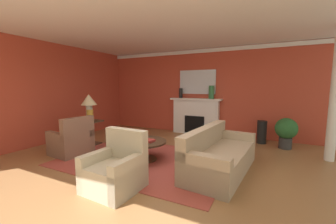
% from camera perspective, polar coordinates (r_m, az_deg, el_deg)
% --- Properties ---
extents(ground_plane, '(9.59, 9.59, 0.00)m').
position_cam_1_polar(ground_plane, '(4.54, -3.60, -14.50)').
color(ground_plane, olive).
extents(wall_fireplace, '(7.98, 0.12, 2.94)m').
position_cam_1_polar(wall_fireplace, '(7.39, 9.75, 5.45)').
color(wall_fireplace, '#B7422D').
rests_on(wall_fireplace, ground_plane).
extents(wall_window, '(0.12, 7.32, 2.94)m').
position_cam_1_polar(wall_window, '(7.08, -29.73, 4.55)').
color(wall_window, '#B7422D').
rests_on(wall_window, ground_plane).
extents(ceiling_panel, '(7.98, 7.32, 0.06)m').
position_cam_1_polar(ceiling_panel, '(4.67, -1.91, 23.27)').
color(ceiling_panel, white).
extents(crown_moulding, '(7.98, 0.08, 0.12)m').
position_cam_1_polar(crown_moulding, '(7.40, 9.80, 16.26)').
color(crown_moulding, white).
extents(area_rug, '(3.68, 2.58, 0.01)m').
position_cam_1_polar(area_rug, '(4.88, -6.45, -12.91)').
color(area_rug, '#993D33').
rests_on(area_rug, ground_plane).
extents(fireplace, '(1.80, 0.35, 1.26)m').
position_cam_1_polar(fireplace, '(7.33, 7.60, -1.43)').
color(fireplace, white).
rests_on(fireplace, ground_plane).
extents(mantel_mirror, '(1.29, 0.04, 0.82)m').
position_cam_1_polar(mantel_mirror, '(7.36, 8.06, 8.17)').
color(mantel_mirror, silver).
extents(sofa, '(1.10, 2.18, 0.85)m').
position_cam_1_polar(sofa, '(4.29, 13.85, -11.77)').
color(sofa, tan).
rests_on(sofa, ground_plane).
extents(armchair_near_window, '(0.89, 0.89, 0.95)m').
position_cam_1_polar(armchair_near_window, '(5.65, -24.95, -7.55)').
color(armchair_near_window, brown).
rests_on(armchair_near_window, ground_plane).
extents(armchair_facing_fireplace, '(0.84, 0.84, 0.95)m').
position_cam_1_polar(armchair_facing_fireplace, '(3.60, -14.22, -15.43)').
color(armchair_facing_fireplace, '#C1B293').
rests_on(armchair_facing_fireplace, ground_plane).
extents(coffee_table, '(1.00, 1.00, 0.45)m').
position_cam_1_polar(coffee_table, '(4.78, -6.51, -9.19)').
color(coffee_table, '#3D2D1E').
rests_on(coffee_table, ground_plane).
extents(side_table, '(0.56, 0.56, 0.70)m').
position_cam_1_polar(side_table, '(6.35, -20.63, -4.90)').
color(side_table, '#3D2D1E').
rests_on(side_table, ground_plane).
extents(table_lamp, '(0.44, 0.44, 0.75)m').
position_cam_1_polar(table_lamp, '(6.24, -20.96, 2.53)').
color(table_lamp, beige).
rests_on(table_lamp, side_table).
extents(vase_tall_corner, '(0.27, 0.27, 0.67)m').
position_cam_1_polar(vase_tall_corner, '(6.70, 24.40, -5.06)').
color(vase_tall_corner, black).
rests_on(vase_tall_corner, ground_plane).
extents(vase_mantel_left, '(0.13, 0.13, 0.35)m').
position_cam_1_polar(vase_mantel_left, '(7.40, 3.53, 5.20)').
color(vase_mantel_left, black).
rests_on(vase_mantel_left, fireplace).
extents(vase_on_side_table, '(0.18, 0.18, 0.33)m').
position_cam_1_polar(vase_on_side_table, '(6.09, -20.68, -0.98)').
color(vase_on_side_table, '#B7892D').
rests_on(vase_on_side_table, side_table).
extents(vase_mantel_right, '(0.18, 0.18, 0.44)m').
position_cam_1_polar(vase_mantel_right, '(7.04, 11.84, 5.34)').
color(vase_mantel_right, '#33703D').
rests_on(vase_mantel_right, fireplace).
extents(book_red_cover, '(0.20, 0.21, 0.05)m').
position_cam_1_polar(book_red_cover, '(4.63, -5.11, -7.89)').
color(book_red_cover, maroon).
rests_on(book_red_cover, coffee_table).
extents(book_art_folio, '(0.24, 0.24, 0.06)m').
position_cam_1_polar(book_art_folio, '(4.69, -9.13, -7.07)').
color(book_art_folio, tan).
rests_on(book_art_folio, coffee_table).
extents(book_small_novel, '(0.27, 0.24, 0.04)m').
position_cam_1_polar(book_small_novel, '(4.70, -8.18, -6.40)').
color(book_small_novel, tan).
rests_on(book_small_novel, coffee_table).
extents(potted_plant, '(0.56, 0.56, 0.83)m').
position_cam_1_polar(potted_plant, '(6.40, 29.75, -4.46)').
color(potted_plant, '#333333').
rests_on(potted_plant, ground_plane).
extents(column_white, '(0.20, 0.20, 2.94)m').
position_cam_1_polar(column_white, '(5.82, 38.98, 3.55)').
color(column_white, white).
rests_on(column_white, ground_plane).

